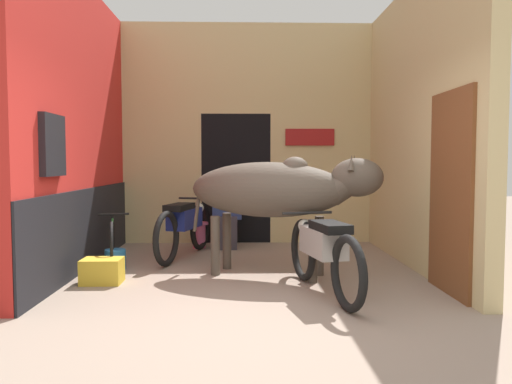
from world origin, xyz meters
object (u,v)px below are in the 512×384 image
motorcycle_far (185,225)px  plastic_stool (199,234)px  bicycle (113,241)px  crate (102,271)px  shopkeeper_seated (227,209)px  cow (277,190)px  motorcycle_near (323,250)px  bucket (115,260)px

motorcycle_far → plastic_stool: size_ratio=4.76×
bicycle → crate: bearing=-82.8°
crate → shopkeeper_seated: bearing=59.1°
cow → plastic_stool: (-1.11, 1.97, -0.82)m
motorcycle_far → bicycle: bearing=-145.7°
bicycle → cow: bearing=-15.8°
motorcycle_near → shopkeeper_seated: (-1.07, 2.76, 0.16)m
motorcycle_near → shopkeeper_seated: shopkeeper_seated is taller
cow → motorcycle_far: cow is taller
motorcycle_far → bucket: bearing=-134.6°
motorcycle_near → cow: bearing=116.4°
cow → motorcycle_far: bearing=136.2°
cow → motorcycle_far: 1.81m
bicycle → shopkeeper_seated: shopkeeper_seated is taller
cow → plastic_stool: bearing=119.3°
crate → motorcycle_near: bearing=-12.2°
bicycle → shopkeeper_seated: bearing=42.5°
plastic_stool → bucket: plastic_stool is taller
shopkeeper_seated → plastic_stool: (-0.45, 0.04, -0.40)m
cow → bucket: size_ratio=9.08×
motorcycle_near → motorcycle_far: bearing=129.3°
motorcycle_far → bucket: motorcycle_far is taller
motorcycle_far → plastic_stool: (0.14, 0.78, -0.25)m
cow → motorcycle_far: size_ratio=1.21×
cow → shopkeeper_seated: 2.08m
bicycle → crate: bicycle is taller
cow → motorcycle_near: bearing=-63.6°
motorcycle_far → plastic_stool: motorcycle_far is taller
plastic_stool → motorcycle_near: bearing=-61.5°
plastic_stool → crate: 2.45m
motorcycle_near → shopkeeper_seated: bearing=111.3°
motorcycle_near → crate: 2.49m
motorcycle_near → plastic_stool: (-1.52, 2.80, -0.24)m
cow → shopkeeper_seated: bearing=108.9°
motorcycle_far → bicycle: motorcycle_far is taller
cow → plastic_stool: 2.40m
motorcycle_near → bicycle: (-2.53, 1.43, -0.13)m
cow → motorcycle_far: (-1.24, 1.19, -0.56)m
motorcycle_near → bucket: motorcycle_near is taller
motorcycle_far → crate: bearing=-116.7°
bicycle → bucket: 0.30m
cow → crate: (-2.00, -0.31, -0.90)m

